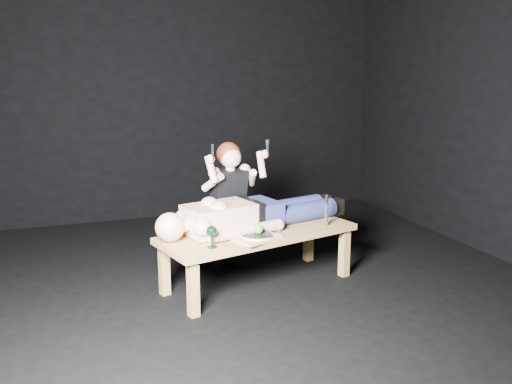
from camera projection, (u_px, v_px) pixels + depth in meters
ground at (237, 294)px, 4.34m from camera, size 5.00×5.00×0.00m
back_wall at (167, 85)px, 6.31m from camera, size 5.00×0.00×5.00m
table at (258, 258)px, 4.49m from camera, size 1.66×0.95×0.45m
lying_man at (255, 210)px, 4.53m from camera, size 1.72×0.89×0.28m
kneeling_woman at (225, 203)px, 4.83m from camera, size 0.71×0.77×1.13m
serving_tray at (256, 238)px, 4.21m from camera, size 0.40×0.35×0.02m
plate at (256, 236)px, 4.21m from camera, size 0.29×0.29×0.02m
apple at (258, 229)px, 4.22m from camera, size 0.07×0.07×0.07m
goblet at (212, 237)px, 4.00m from camera, size 0.10×0.10×0.16m
fork_flat at (225, 245)px, 4.08m from camera, size 0.02×0.17×0.01m
knife_flat at (280, 233)px, 4.37m from camera, size 0.02×0.17×0.01m
spoon_flat at (267, 232)px, 4.39m from camera, size 0.14×0.12×0.01m
carving_knife at (326, 210)px, 4.55m from camera, size 0.04×0.04×0.26m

